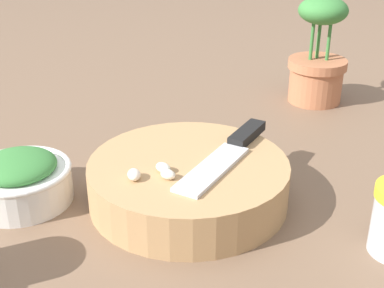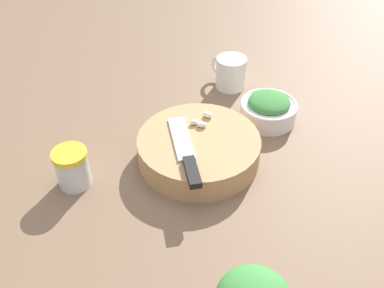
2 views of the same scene
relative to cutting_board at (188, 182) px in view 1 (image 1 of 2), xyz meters
name	(u,v)px [view 1 (image 1 of 2)]	position (x,y,z in m)	size (l,w,h in m)	color
ground_plane	(209,190)	(0.03, 0.02, -0.03)	(5.00, 5.00, 0.00)	brown
cutting_board	(188,182)	(0.00, 0.00, 0.00)	(0.25, 0.25, 0.05)	tan
chef_knife	(229,151)	(0.05, 0.02, 0.03)	(0.13, 0.19, 0.01)	black
garlic_cloves	(153,172)	(-0.04, -0.03, 0.03)	(0.06, 0.04, 0.01)	silver
herb_bowl	(20,179)	(-0.21, 0.01, 0.00)	(0.13, 0.13, 0.06)	silver
potted_herb	(318,59)	(0.24, 0.34, 0.05)	(0.10, 0.10, 0.19)	#B26B47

